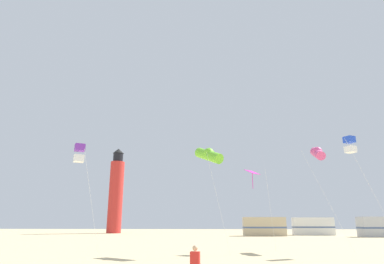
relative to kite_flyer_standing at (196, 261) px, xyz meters
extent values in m
cube|color=red|center=(-0.01, -0.08, 0.07)|extent=(0.37, 0.28, 0.52)
sphere|color=#D8A87F|center=(-0.01, -0.08, 0.45)|extent=(0.20, 0.20, 0.20)
cylinder|color=silver|center=(4.62, 10.74, 2.15)|extent=(0.78, 2.20, 5.53)
cube|color=#D826A5|center=(3.53, 11.13, 4.92)|extent=(1.22, 1.22, 0.40)
cylinder|color=#D826A5|center=(3.53, 11.13, 4.27)|extent=(0.04, 0.04, 1.10)
cylinder|color=silver|center=(0.98, 8.55, 2.60)|extent=(1.42, 1.17, 6.42)
cylinder|color=#72D12D|center=(0.41, 9.25, 5.81)|extent=(2.12, 2.37, 1.48)
sphere|color=#72D12D|center=(0.41, 9.25, 5.96)|extent=(0.76, 0.76, 0.76)
cylinder|color=silver|center=(-6.58, 6.57, 2.49)|extent=(0.55, 2.29, 6.20)
cube|color=purple|center=(-7.72, 6.84, 5.94)|extent=(0.82, 0.82, 0.44)
cube|color=white|center=(-7.72, 6.84, 5.24)|extent=(0.82, 0.82, 0.44)
cylinder|color=silver|center=(8.82, 11.66, 3.01)|extent=(2.91, 0.34, 7.25)
cylinder|color=#E54C8C|center=(8.98, 13.11, 6.63)|extent=(0.97, 2.56, 1.48)
sphere|color=#E54C8C|center=(8.98, 13.11, 6.78)|extent=(0.76, 0.76, 0.76)
cylinder|color=silver|center=(10.62, 8.31, 2.98)|extent=(3.11, 0.89, 7.20)
cube|color=blue|center=(10.19, 9.86, 6.93)|extent=(0.82, 0.82, 0.44)
cube|color=white|center=(10.19, 9.86, 6.23)|extent=(0.82, 0.82, 0.44)
cylinder|color=red|center=(-18.89, 52.16, 6.39)|extent=(2.80, 2.80, 14.00)
cylinder|color=black|center=(-18.89, 52.16, 14.29)|extent=(2.00, 2.00, 1.80)
cone|color=black|center=(-18.89, 52.16, 15.69)|extent=(2.20, 2.20, 1.00)
cube|color=#C6B28C|center=(8.37, 40.30, 0.79)|extent=(6.42, 2.35, 2.80)
cube|color=#4C608C|center=(8.37, 40.30, 0.65)|extent=(6.46, 2.39, 0.24)
cube|color=white|center=(16.88, 44.23, 0.79)|extent=(6.54, 2.73, 2.80)
cube|color=#4C608C|center=(16.88, 44.23, 0.65)|extent=(6.58, 2.77, 0.24)
cube|color=#B7BABF|center=(24.76, 37.63, 0.79)|extent=(6.54, 2.73, 2.80)
cube|color=#4C608C|center=(24.76, 37.63, 0.65)|extent=(6.58, 2.77, 0.24)
camera|label=1|loc=(0.72, -12.81, 1.35)|focal=30.51mm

